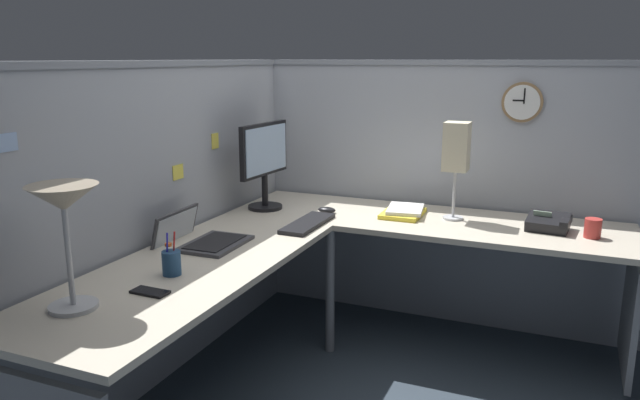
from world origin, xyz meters
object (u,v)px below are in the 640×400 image
at_px(laptop, 198,238).
at_px(desk_lamp_dome, 64,208).
at_px(cell_phone, 150,292).
at_px(computer_mouse, 327,210).
at_px(monitor, 265,159).
at_px(coffee_mug, 593,228).
at_px(wall_clock, 522,102).
at_px(book_stack, 404,212).
at_px(desk_lamp_paper, 456,150).
at_px(keyboard, 308,223).
at_px(pen_cup, 171,262).
at_px(office_phone, 550,223).

relative_size(laptop, desk_lamp_dome, 0.87).
bearing_deg(cell_phone, computer_mouse, -5.16).
relative_size(monitor, desk_lamp_dome, 1.12).
height_order(monitor, coffee_mug, monitor).
bearing_deg(desk_lamp_dome, wall_clock, -32.46).
bearing_deg(book_stack, coffee_mug, -93.95).
distance_m(desk_lamp_paper, wall_clock, 0.48).
xyz_separation_m(keyboard, book_stack, (0.40, -0.41, 0.01)).
bearing_deg(coffee_mug, desk_lamp_paper, 82.54).
bearing_deg(keyboard, wall_clock, -52.79).
height_order(pen_cup, office_phone, pen_cup).
bearing_deg(cell_phone, coffee_mug, -45.89).
distance_m(cell_phone, office_phone, 2.00).
xyz_separation_m(monitor, laptop, (-0.73, -0.02, -0.27)).
relative_size(desk_lamp_dome, pen_cup, 2.47).
bearing_deg(coffee_mug, laptop, 115.44).
bearing_deg(laptop, computer_mouse, -24.20).
bearing_deg(keyboard, desk_lamp_dome, 166.70).
height_order(book_stack, wall_clock, wall_clock).
distance_m(desk_lamp_dome, coffee_mug, 2.39).
bearing_deg(pen_cup, laptop, 20.07).
xyz_separation_m(book_stack, desk_lamp_paper, (0.02, -0.27, 0.36)).
xyz_separation_m(computer_mouse, book_stack, (0.12, -0.42, 0.00)).
bearing_deg(book_stack, keyboard, 134.47).
height_order(desk_lamp_dome, office_phone, desk_lamp_dome).
height_order(computer_mouse, desk_lamp_paper, desk_lamp_paper).
bearing_deg(cell_phone, wall_clock, -30.75).
xyz_separation_m(monitor, office_phone, (0.15, -1.56, -0.26)).
xyz_separation_m(pen_cup, cell_phone, (-0.20, -0.04, -0.05)).
bearing_deg(desk_lamp_paper, desk_lamp_dome, 150.04).
relative_size(pen_cup, wall_clock, 0.82).
bearing_deg(desk_lamp_paper, computer_mouse, 101.51).
bearing_deg(keyboard, laptop, 144.36).
distance_m(pen_cup, office_phone, 1.89).
height_order(keyboard, office_phone, office_phone).
bearing_deg(wall_clock, monitor, 109.70).
bearing_deg(cell_phone, book_stack, -19.72).
bearing_deg(laptop, book_stack, -40.72).
xyz_separation_m(office_phone, coffee_mug, (-0.06, -0.20, 0.01)).
bearing_deg(office_phone, keyboard, 108.44).
height_order(keyboard, pen_cup, pen_cup).
relative_size(cell_phone, coffee_mug, 1.50).
distance_m(monitor, pen_cup, 1.17).
distance_m(monitor, cell_phone, 1.38).
xyz_separation_m(laptop, book_stack, (0.89, -0.77, -0.00)).
relative_size(laptop, office_phone, 1.73).
distance_m(cell_phone, book_stack, 1.60).
bearing_deg(coffee_mug, desk_lamp_dome, 134.11).
distance_m(pen_cup, book_stack, 1.44).
xyz_separation_m(monitor, wall_clock, (0.48, -1.35, 0.33)).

